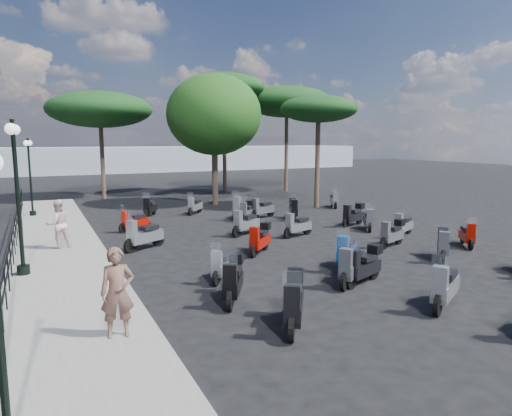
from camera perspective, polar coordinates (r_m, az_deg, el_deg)
name	(u,v)px	position (r m, az deg, el deg)	size (l,w,h in m)	color
ground	(274,257)	(15.41, 2.24, -6.13)	(120.00, 120.00, 0.00)	black
sidewalk	(59,256)	(16.60, -23.39, -5.50)	(3.00, 30.00, 0.15)	slate
railing	(13,236)	(16.24, -28.12, -3.14)	(0.04, 26.04, 1.10)	black
lamp_post_1	(17,188)	(14.10, -27.69, 2.27)	(0.36, 1.27, 4.30)	black
lamp_post_2	(30,172)	(25.19, -26.42, 4.08)	(0.40, 1.12, 3.83)	black
woman	(117,292)	(9.21, -16.94, -10.05)	(0.64, 0.42, 1.75)	brown
pedestrian_far	(58,224)	(17.26, -23.51, -1.86)	(0.83, 0.64, 1.70)	beige
scooter_0	(293,303)	(9.68, 4.70, -11.80)	(1.15, 1.58, 1.43)	black
scooter_1	(233,281)	(11.18, -2.87, -9.06)	(1.05, 1.57, 1.38)	black
scooter_2	(222,266)	(12.82, -4.24, -7.25)	(1.07, 1.19, 1.20)	black
scooter_3	(144,236)	(16.76, -13.88, -3.41)	(1.64, 1.05, 1.45)	black
scooter_4	(134,222)	(20.24, -15.02, -1.67)	(1.45, 0.71, 1.20)	black
scooter_5	(150,208)	(23.91, -13.11, 0.01)	(0.96, 1.45, 1.30)	black
scooter_7	(445,288)	(11.60, 22.51, -9.18)	(1.62, 1.04, 1.43)	black
scooter_8	(346,253)	(14.17, 11.20, -5.56)	(1.39, 1.27, 1.41)	black
scooter_9	(260,239)	(15.74, 0.49, -3.96)	(1.30, 1.26, 1.31)	black
scooter_10	(246,224)	(18.77, -1.31, -1.96)	(1.59, 0.97, 1.39)	black
scooter_11	(195,206)	(24.28, -7.66, 0.23)	(1.12, 1.19, 1.23)	black
scooter_13	(351,267)	(12.68, 11.83, -7.24)	(1.51, 1.14, 1.42)	black
scooter_14	(364,266)	(12.84, 13.32, -7.07)	(1.58, 0.81, 1.32)	black
scooter_15	(297,226)	(18.52, 5.21, -2.25)	(1.57, 0.71, 1.29)	black
scooter_16	(262,209)	(22.81, 0.78, -0.13)	(1.61, 0.81, 1.34)	black
scooter_17	(242,209)	(22.57, -1.75, -0.10)	(1.55, 1.24, 1.49)	black
scooter_20	(392,234)	(17.48, 16.66, -3.13)	(1.52, 0.78, 1.26)	black
scooter_21	(353,215)	(21.24, 12.05, -0.89)	(1.56, 0.82, 1.30)	black
scooter_22	(293,209)	(22.49, 4.69, -0.17)	(0.95, 1.57, 1.35)	black
scooter_23	(247,211)	(22.05, -1.14, -0.43)	(1.16, 1.24, 1.23)	black
scooter_25	(443,245)	(16.14, 22.33, -4.28)	(1.31, 1.26, 1.32)	black
scooter_26	(467,236)	(18.43, 24.90, -3.16)	(0.98, 1.28, 1.21)	black
scooter_27	(403,226)	(19.48, 17.91, -2.12)	(1.49, 0.83, 1.27)	black
scooter_28	(369,220)	(20.37, 13.89, -1.52)	(0.96, 1.36, 1.24)	black
scooter_29	(334,200)	(26.70, 9.72, 0.94)	(0.83, 1.44, 1.23)	black
broadleaf_tree	(214,115)	(27.57, -5.24, 11.52)	(5.63, 5.63, 7.76)	#38281E
pine_0	(224,88)	(33.44, -4.04, 14.75)	(5.87, 5.87, 8.59)	#38281E
pine_1	(287,102)	(35.13, 3.87, 13.08)	(6.64, 6.64, 7.88)	#38281E
pine_2	(100,110)	(31.99, -18.93, 11.54)	(6.73, 6.73, 7.02)	#38281E
pine_3	(318,110)	(26.55, 7.81, 12.09)	(4.39, 4.39, 6.39)	#38281E
distant_hills	(99,160)	(58.62, -19.07, 5.72)	(70.00, 8.00, 3.00)	gray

